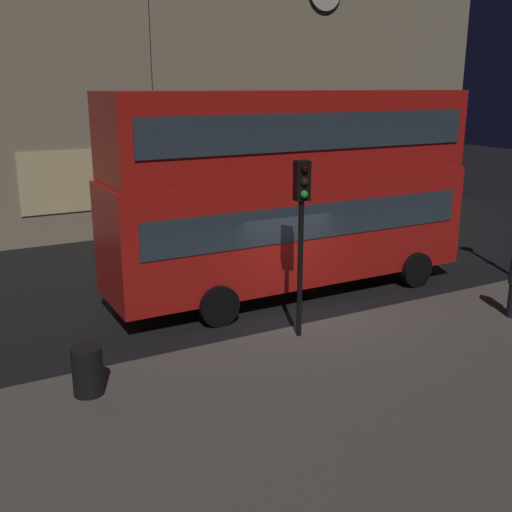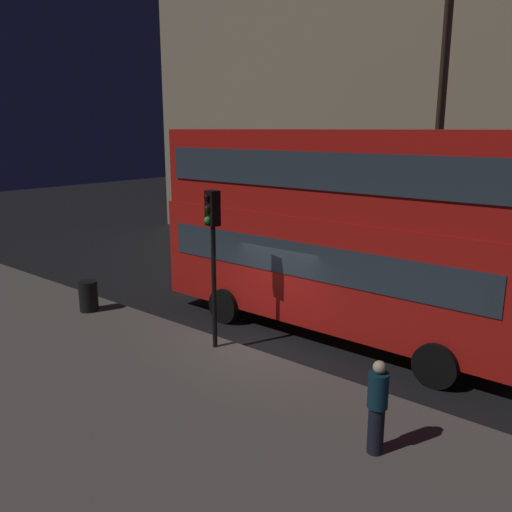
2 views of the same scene
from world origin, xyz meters
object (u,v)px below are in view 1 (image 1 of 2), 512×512
Objects in this scene: traffic_light_near_kerb at (302,213)px; litter_bin at (88,371)px; traffic_light_far_side at (444,165)px; double_decker_bus at (292,184)px.

traffic_light_near_kerb reaches higher than litter_bin.
double_decker_bus is at bearing 29.87° from traffic_light_far_side.
double_decker_bus is 3.38m from traffic_light_near_kerb.
litter_bin is at bearing -163.83° from traffic_light_near_kerb.
double_decker_bus reaches higher than traffic_light_near_kerb.
traffic_light_far_side reaches higher than litter_bin.
litter_bin is at bearing 33.18° from traffic_light_far_side.
traffic_light_far_side is at bearing 20.17° from double_decker_bus.
traffic_light_far_side is 16.90m from litter_bin.
litter_bin is (-6.48, -3.41, -2.51)m from double_decker_bus.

